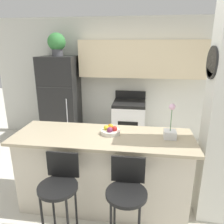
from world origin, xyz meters
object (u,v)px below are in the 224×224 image
at_px(potted_plant_on_fridge, 57,43).
at_px(orchid_vase, 170,130).
at_px(refrigerator, 61,100).
at_px(stove_range, 129,123).
at_px(bar_stool_left, 59,186).
at_px(trash_bin, 87,136).
at_px(fruit_bowl, 110,131).
at_px(bar_stool_right, 127,193).

xyz_separation_m(potted_plant_on_fridge, orchid_vase, (2.04, -1.87, -0.95)).
distance_m(refrigerator, potted_plant_on_fridge, 1.14).
height_order(stove_range, potted_plant_on_fridge, potted_plant_on_fridge).
xyz_separation_m(bar_stool_left, trash_bin, (-0.32, 2.29, -0.47)).
relative_size(refrigerator, bar_stool_left, 1.84).
distance_m(fruit_bowl, trash_bin, 1.98).
xyz_separation_m(stove_range, bar_stool_left, (-0.54, -2.49, 0.20)).
distance_m(bar_stool_right, orchid_vase, 0.88).
relative_size(stove_range, bar_stool_left, 1.10).
distance_m(stove_range, trash_bin, 0.92).
bearing_deg(fruit_bowl, trash_bin, 114.56).
xyz_separation_m(refrigerator, fruit_bowl, (1.34, -1.84, 0.13)).
xyz_separation_m(stove_range, fruit_bowl, (-0.11, -1.84, 0.56)).
xyz_separation_m(bar_stool_left, fruit_bowl, (0.42, 0.65, 0.36)).
height_order(stove_range, trash_bin, stove_range).
distance_m(potted_plant_on_fridge, fruit_bowl, 2.49).
relative_size(stove_range, bar_stool_right, 1.10).
height_order(fruit_bowl, trash_bin, fruit_bowl).
bearing_deg(fruit_bowl, potted_plant_on_fridge, 125.96).
bearing_deg(bar_stool_left, stove_range, 77.84).
bearing_deg(potted_plant_on_fridge, fruit_bowl, -54.04).
distance_m(stove_range, bar_stool_right, 2.50).
bearing_deg(trash_bin, refrigerator, 160.71).
bearing_deg(refrigerator, orchid_vase, -42.53).
height_order(bar_stool_right, potted_plant_on_fridge, potted_plant_on_fridge).
distance_m(bar_stool_left, orchid_vase, 1.35).
bearing_deg(fruit_bowl, stove_range, 86.52).
height_order(bar_stool_right, trash_bin, bar_stool_right).
height_order(stove_range, fruit_bowl, fruit_bowl).
relative_size(orchid_vase, fruit_bowl, 1.77).
distance_m(refrigerator, bar_stool_left, 2.67).
bearing_deg(trash_bin, stove_range, 12.93).
distance_m(potted_plant_on_fridge, trash_bin, 1.95).
xyz_separation_m(stove_range, bar_stool_right, (0.14, -2.49, 0.20)).
bearing_deg(refrigerator, fruit_bowl, -54.04).
bearing_deg(orchid_vase, refrigerator, 137.47).
distance_m(potted_plant_on_fridge, orchid_vase, 2.93).
bearing_deg(orchid_vase, bar_stool_right, -125.47).
relative_size(refrigerator, trash_bin, 4.72).
xyz_separation_m(potted_plant_on_fridge, fruit_bowl, (1.34, -1.84, -1.02)).
bearing_deg(bar_stool_right, refrigerator, 122.58).
distance_m(bar_stool_left, trash_bin, 2.36).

